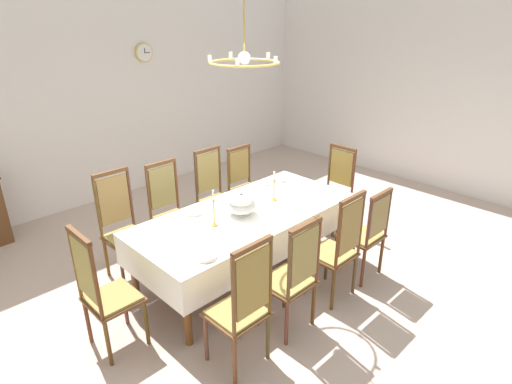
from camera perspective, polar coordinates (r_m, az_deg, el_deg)
The scene contains 26 objects.
ground at distance 4.95m, azimuth -1.28°, elevation -11.03°, with size 8.12×6.27×0.04m, color #B8A195.
back_wall at distance 6.88m, azimuth -20.31°, elevation 11.29°, with size 8.12×0.08×3.02m, color silver.
right_wall at distance 7.63m, azimuth 22.11°, elevation 12.09°, with size 0.08×6.27×3.02m, color silver.
dining_table at distance 4.59m, azimuth -1.36°, elevation -3.57°, with size 2.49×1.11×0.77m.
tablecloth at distance 4.59m, azimuth -1.36°, elevation -3.70°, with size 2.51×1.13×0.35m.
chair_south_a at distance 3.48m, azimuth -1.87°, elevation -15.03°, with size 0.44×0.42×1.22m.
chair_north_a at distance 4.86m, azimuth -17.61°, elevation -4.30°, with size 0.44×0.42×1.22m.
chair_south_b at distance 3.86m, azimuth 4.95°, elevation -11.21°, with size 0.44×0.42×1.16m.
chair_north_b at distance 5.13m, azimuth -11.54°, elevation -2.34°, with size 0.44×0.42×1.17m.
chair_south_c at distance 4.32m, azimuth 11.00°, elevation -7.28°, with size 0.44×0.42×1.20m.
chair_north_c at distance 5.50m, azimuth -5.60°, elevation -0.15°, with size 0.44×0.42×1.18m.
chair_south_d at distance 4.76m, azimuth 14.65°, elevation -5.24°, with size 0.44×0.42×1.06m.
chair_north_d at distance 5.83m, azimuth -1.43°, elevation 1.05°, with size 0.44×0.42×1.08m.
chair_head_west at distance 3.86m, azimuth -19.93°, elevation -12.46°, with size 0.42×0.44×1.20m.
chair_head_east at distance 5.79m, azimuth 10.59°, elevation 0.63°, with size 0.42×0.44×1.13m.
soup_tureen at distance 4.46m, azimuth -1.98°, elevation -1.61°, with size 0.31×0.31×0.24m.
candlestick_west at distance 4.22m, azimuth -5.72°, elevation -2.60°, with size 0.07×0.07×0.39m.
candlestick_east at distance 4.78m, azimuth 2.44°, elevation 0.42°, with size 0.07×0.07×0.35m.
bowl_near_left at distance 5.39m, azimuth 3.01°, elevation 1.76°, with size 0.19×0.19×0.04m.
bowl_near_right at distance 5.27m, azimuth 0.87°, elevation 1.23°, with size 0.17×0.17×0.03m.
bowl_far_left at distance 4.57m, azimuth -8.42°, elevation -2.59°, with size 0.20×0.20×0.04m.
bowl_far_right at distance 3.76m, azimuth -6.79°, elevation -8.59°, with size 0.19×0.19×0.04m.
spoon_primary at distance 5.50m, azimuth 3.69°, elevation 2.00°, with size 0.03×0.18×0.01m.
spoon_secondary at distance 5.37m, azimuth 1.55°, elevation 1.51°, with size 0.05×0.18×0.01m.
mounted_clock at distance 7.08m, azimuth -14.93°, elevation 17.75°, with size 0.28×0.06×0.28m.
chandelier at distance 4.11m, azimuth -1.59°, elevation 17.24°, with size 0.67×0.66×0.66m.
Camera 1 is at (-2.80, -2.98, 2.77)m, focal length 29.58 mm.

